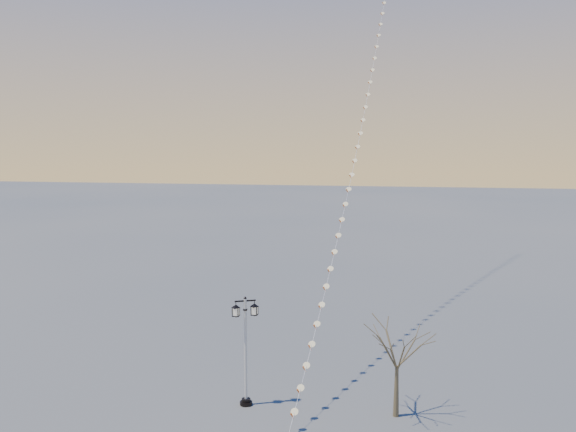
# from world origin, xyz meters

# --- Properties ---
(ground) EXTENTS (300.00, 300.00, 0.00)m
(ground) POSITION_xyz_m (0.00, 0.00, 0.00)
(ground) COLOR #545754
(ground) RESTS_ON ground
(street_lamp) EXTENTS (1.28, 0.83, 5.35)m
(street_lamp) POSITION_xyz_m (-1.49, 1.82, 2.96)
(street_lamp) COLOR black
(street_lamp) RESTS_ON ground
(bare_tree) EXTENTS (2.66, 2.66, 4.41)m
(bare_tree) POSITION_xyz_m (5.64, 1.92, 3.06)
(bare_tree) COLOR brown
(bare_tree) RESTS_ON ground
(kite_train) EXTENTS (4.17, 41.71, 35.70)m
(kite_train) POSITION_xyz_m (2.97, 19.11, 17.77)
(kite_train) COLOR black
(kite_train) RESTS_ON ground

